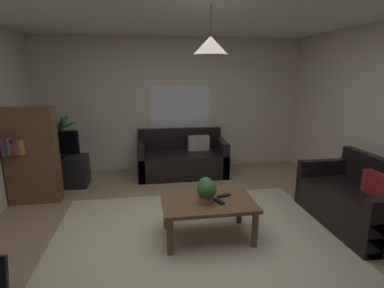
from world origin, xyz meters
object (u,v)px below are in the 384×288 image
at_px(tv, 56,144).
at_px(potted_palm_corner, 61,147).
at_px(remote_on_table_1, 224,196).
at_px(tv_stand, 60,172).
at_px(pendant_lamp, 211,45).
at_px(potted_plant_on_table, 206,189).
at_px(bookshelf_corner, 31,156).
at_px(couch_under_window, 182,160).
at_px(couch_right_side, 357,203).
at_px(book_on_table_0, 205,199).
at_px(remote_on_table_0, 219,201).
at_px(coffee_table, 208,207).

xyz_separation_m(tv, potted_palm_corner, (-0.08, 0.53, -0.18)).
distance_m(remote_on_table_1, tv_stand, 2.97).
xyz_separation_m(tv, pendant_lamp, (2.11, -1.92, 1.40)).
bearing_deg(potted_plant_on_table, remote_on_table_1, 27.26).
height_order(remote_on_table_1, bookshelf_corner, bookshelf_corner).
distance_m(couch_under_window, potted_palm_corner, 2.20).
xyz_separation_m(couch_right_side, tv_stand, (-4.02, 1.91, -0.03)).
bearing_deg(tv_stand, tv, -90.00).
xyz_separation_m(couch_under_window, potted_plant_on_table, (-0.01, -2.25, 0.33)).
bearing_deg(book_on_table_0, remote_on_table_0, -27.45).
xyz_separation_m(couch_under_window, potted_palm_corner, (-2.17, 0.22, 0.27)).
height_order(remote_on_table_0, tv_stand, tv_stand).
distance_m(book_on_table_0, pendant_lamp, 1.67).
height_order(tv, potted_palm_corner, potted_palm_corner).
bearing_deg(coffee_table, potted_palm_corner, 131.91).
bearing_deg(tv, couch_under_window, 8.30).
xyz_separation_m(book_on_table_0, potted_plant_on_table, (-0.00, -0.05, 0.15)).
bearing_deg(book_on_table_0, tv_stand, 137.45).
relative_size(bookshelf_corner, pendant_lamp, 2.94).
bearing_deg(tv_stand, couch_right_side, -25.45).
bearing_deg(book_on_table_0, couch_under_window, 89.75).
height_order(coffee_table, remote_on_table_1, remote_on_table_1).
distance_m(potted_plant_on_table, pendant_lamp, 1.52).
bearing_deg(potted_plant_on_table, tv_stand, 136.65).
height_order(book_on_table_0, potted_palm_corner, potted_palm_corner).
relative_size(remote_on_table_0, remote_on_table_1, 1.00).
height_order(remote_on_table_0, potted_palm_corner, potted_palm_corner).
height_order(book_on_table_0, tv, tv).
distance_m(book_on_table_0, potted_palm_corner, 3.24).
bearing_deg(potted_palm_corner, couch_under_window, -5.83).
height_order(potted_palm_corner, pendant_lamp, pendant_lamp).
bearing_deg(pendant_lamp, remote_on_table_0, -21.98).
distance_m(remote_on_table_0, tv_stand, 2.99).
bearing_deg(remote_on_table_1, couch_under_window, -10.63).
xyz_separation_m(couch_right_side, book_on_table_0, (-1.94, 0.00, 0.18)).
bearing_deg(potted_palm_corner, remote_on_table_1, -44.41).
distance_m(couch_right_side, coffee_table, 1.91).
bearing_deg(remote_on_table_0, remote_on_table_1, 35.14).
relative_size(coffee_table, tv_stand, 1.16).
bearing_deg(couch_right_side, tv, -115.20).
height_order(potted_palm_corner, bookshelf_corner, bookshelf_corner).
distance_m(book_on_table_0, remote_on_table_0, 0.16).
height_order(couch_under_window, remote_on_table_1, couch_under_window).
distance_m(couch_right_side, tv, 4.47).
bearing_deg(potted_palm_corner, book_on_table_0, -48.16).
bearing_deg(bookshelf_corner, remote_on_table_0, -29.97).
bearing_deg(remote_on_table_1, potted_plant_on_table, 100.60).
bearing_deg(couch_right_side, remote_on_table_1, -92.38).
height_order(coffee_table, potted_plant_on_table, potted_plant_on_table).
xyz_separation_m(remote_on_table_1, tv, (-2.31, 1.82, 0.27)).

